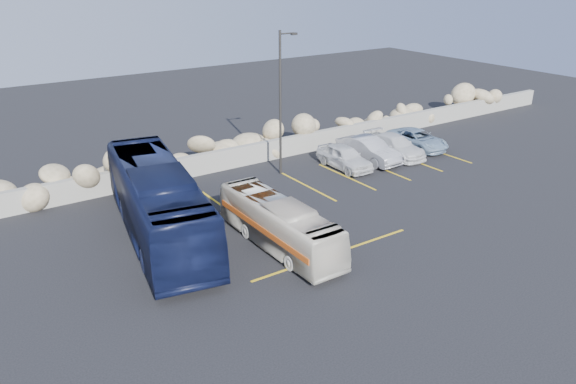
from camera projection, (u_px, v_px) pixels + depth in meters
ground at (355, 249)px, 23.72m from camera, size 90.00×90.00×0.00m
seawall at (221, 160)px, 32.70m from camera, size 60.00×0.40×1.20m
riprap_pile at (211, 143)px, 33.36m from camera, size 54.00×2.80×2.60m
parking_lines at (354, 187)px, 30.41m from camera, size 18.16×9.36×0.01m
lamppost at (281, 100)px, 30.72m from camera, size 1.14×0.18×8.00m
vintage_bus at (279, 224)px, 23.61m from camera, size 1.78×7.48×2.08m
tour_coach at (158, 201)px, 24.39m from camera, size 4.77×11.88×3.22m
car_a at (344, 157)px, 32.96m from camera, size 1.75×4.07×1.37m
car_b at (369, 150)px, 34.07m from camera, size 1.76×4.52×1.47m
car_c at (395, 146)px, 35.08m from camera, size 1.90×4.50×1.30m
car_d at (417, 139)px, 36.55m from camera, size 2.01×4.37×1.21m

